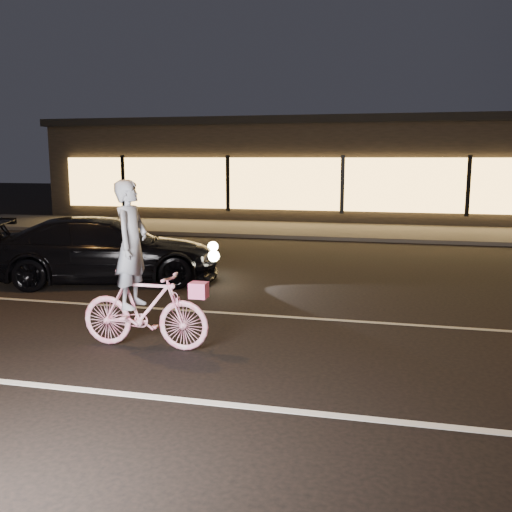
# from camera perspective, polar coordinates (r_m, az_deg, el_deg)

# --- Properties ---
(ground) EXTENTS (90.00, 90.00, 0.00)m
(ground) POSITION_cam_1_polar(r_m,az_deg,el_deg) (7.69, -1.11, -10.01)
(ground) COLOR black
(ground) RESTS_ON ground
(lane_stripe_near) EXTENTS (60.00, 0.12, 0.01)m
(lane_stripe_near) POSITION_cam_1_polar(r_m,az_deg,el_deg) (6.36, -4.59, -14.42)
(lane_stripe_near) COLOR silver
(lane_stripe_near) RESTS_ON ground
(lane_stripe_far) EXTENTS (60.00, 0.10, 0.01)m
(lane_stripe_far) POSITION_cam_1_polar(r_m,az_deg,el_deg) (9.55, 1.89, -6.02)
(lane_stripe_far) COLOR gray
(lane_stripe_far) RESTS_ON ground
(sidewalk) EXTENTS (30.00, 4.00, 0.12)m
(sidewalk) POSITION_cam_1_polar(r_m,az_deg,el_deg) (20.25, 8.09, 2.50)
(sidewalk) COLOR #383533
(sidewalk) RESTS_ON ground
(storefront) EXTENTS (25.40, 8.42, 4.20)m
(storefront) POSITION_cam_1_polar(r_m,az_deg,el_deg) (26.04, 9.44, 8.68)
(storefront) COLOR black
(storefront) RESTS_ON ground
(cyclist) EXTENTS (1.84, 0.63, 2.32)m
(cyclist) POSITION_cam_1_polar(r_m,az_deg,el_deg) (7.96, -11.44, -3.33)
(cyclist) COLOR #ED3273
(cyclist) RESTS_ON ground
(sedan) EXTENTS (5.09, 3.31, 1.37)m
(sedan) POSITION_cam_1_polar(r_m,az_deg,el_deg) (12.43, -14.76, 0.59)
(sedan) COLOR black
(sedan) RESTS_ON ground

